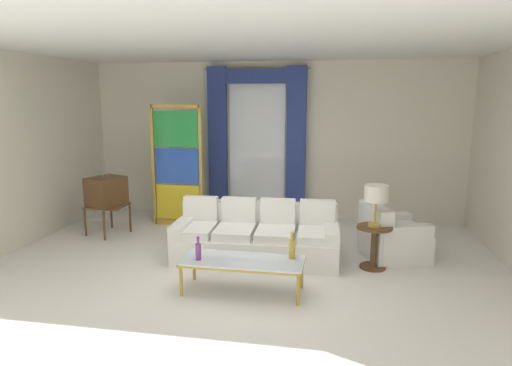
# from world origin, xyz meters

# --- Properties ---
(ground_plane) EXTENTS (16.00, 16.00, 0.00)m
(ground_plane) POSITION_xyz_m (0.00, 0.00, 0.00)
(ground_plane) COLOR white
(wall_rear) EXTENTS (8.00, 0.12, 3.00)m
(wall_rear) POSITION_xyz_m (0.00, 3.06, 1.50)
(wall_rear) COLOR silver
(wall_rear) RESTS_ON ground
(wall_left) EXTENTS (0.12, 7.00, 3.00)m
(wall_left) POSITION_xyz_m (-3.66, 0.60, 1.50)
(wall_left) COLOR silver
(wall_left) RESTS_ON ground
(ceiling_slab) EXTENTS (8.00, 7.60, 0.04)m
(ceiling_slab) POSITION_xyz_m (0.00, 0.80, 3.02)
(ceiling_slab) COLOR white
(curtained_window) EXTENTS (2.00, 0.17, 2.70)m
(curtained_window) POSITION_xyz_m (-0.32, 2.89, 1.74)
(curtained_window) COLOR white
(curtained_window) RESTS_ON ground
(couch_white_long) EXTENTS (2.38, 1.02, 0.86)m
(couch_white_long) POSITION_xyz_m (0.11, 0.53, 0.31)
(couch_white_long) COLOR white
(couch_white_long) RESTS_ON ground
(coffee_table) EXTENTS (1.46, 0.57, 0.41)m
(coffee_table) POSITION_xyz_m (0.16, -0.65, 0.37)
(coffee_table) COLOR silver
(coffee_table) RESTS_ON ground
(bottle_blue_decanter) EXTENTS (0.08, 0.08, 0.33)m
(bottle_blue_decanter) POSITION_xyz_m (0.74, -0.51, 0.54)
(bottle_blue_decanter) COLOR gold
(bottle_blue_decanter) RESTS_ON coffee_table
(bottle_crystal_tall) EXTENTS (0.07, 0.07, 0.29)m
(bottle_crystal_tall) POSITION_xyz_m (-0.36, -0.75, 0.53)
(bottle_crystal_tall) COLOR #753384
(bottle_crystal_tall) RESTS_ON coffee_table
(vintage_tv) EXTENTS (0.69, 0.73, 1.35)m
(vintage_tv) POSITION_xyz_m (-2.62, 1.25, 0.73)
(vintage_tv) COLOR brown
(vintage_tv) RESTS_ON ground
(armchair_white) EXTENTS (1.04, 1.03, 0.80)m
(armchair_white) POSITION_xyz_m (2.04, 0.90, 0.29)
(armchair_white) COLOR white
(armchair_white) RESTS_ON ground
(stained_glass_divider) EXTENTS (0.95, 0.05, 2.20)m
(stained_glass_divider) POSITION_xyz_m (-1.62, 1.98, 1.06)
(stained_glass_divider) COLOR gold
(stained_glass_divider) RESTS_ON ground
(peacock_figurine) EXTENTS (0.44, 0.60, 0.50)m
(peacock_figurine) POSITION_xyz_m (-1.08, 1.61, 0.22)
(peacock_figurine) COLOR beige
(peacock_figurine) RESTS_ON ground
(round_side_table) EXTENTS (0.48, 0.48, 0.59)m
(round_side_table) POSITION_xyz_m (1.76, 0.44, 0.36)
(round_side_table) COLOR brown
(round_side_table) RESTS_ON ground
(table_lamp_brass) EXTENTS (0.32, 0.32, 0.57)m
(table_lamp_brass) POSITION_xyz_m (1.76, 0.44, 1.03)
(table_lamp_brass) COLOR #B29338
(table_lamp_brass) RESTS_ON round_side_table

